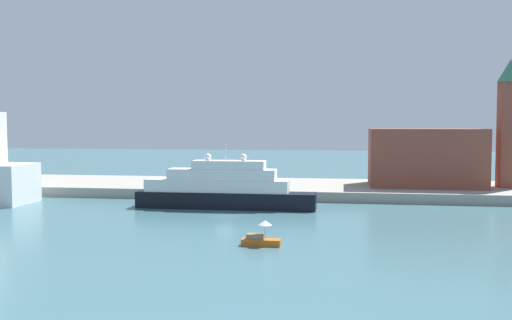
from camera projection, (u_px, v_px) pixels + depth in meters
name	position (u px, v px, depth m)	size (l,w,h in m)	color
ground	(225.00, 216.00, 80.82)	(400.00, 400.00, 0.00)	#3D6670
quay_dock	(256.00, 188.00, 108.29)	(110.00, 23.81, 1.69)	gray
large_yacht	(223.00, 189.00, 88.05)	(27.39, 4.08, 10.43)	black
small_motorboat	(261.00, 238.00, 61.16)	(4.12, 1.44, 2.71)	#C66019
harbor_building	(425.00, 157.00, 103.70)	(19.71, 12.20, 10.27)	brown
bell_tower	(510.00, 118.00, 100.87)	(4.53, 4.53, 22.40)	brown
parked_car	(196.00, 180.00, 108.88)	(3.94, 1.76, 1.36)	silver
person_figure	(216.00, 181.00, 105.75)	(0.36, 0.36, 1.55)	#4C4C4C
mooring_bollard	(238.00, 188.00, 97.53)	(0.49, 0.49, 0.76)	black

